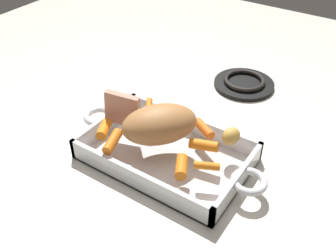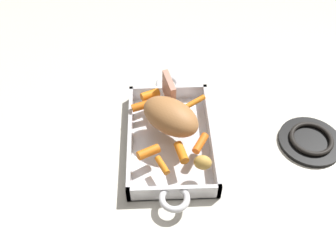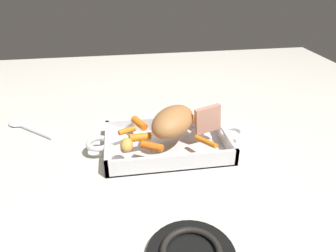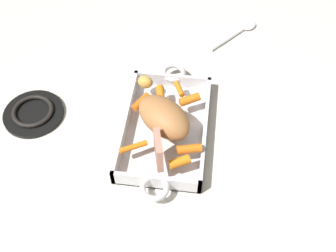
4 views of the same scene
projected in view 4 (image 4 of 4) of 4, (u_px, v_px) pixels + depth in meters
The scene contains 14 objects.
ground_plane at pixel (165, 132), 1.10m from camera, with size 2.00×2.00×0.00m, color silver.
roasting_dish at pixel (165, 129), 1.09m from camera, with size 0.45×0.22×0.05m.
pork_roast at pixel (164, 117), 1.02m from camera, with size 0.16×0.10×0.08m, color #AE7340.
roast_slice_thick at pixel (158, 150), 0.97m from camera, with size 0.02×0.08×0.08m, color tan.
baby_carrot_southwest at pixel (161, 96), 1.10m from camera, with size 0.02×0.02×0.06m, color orange.
baby_carrot_center_left at pixel (190, 99), 1.10m from camera, with size 0.02×0.02×0.06m, color orange.
baby_carrot_southeast at pixel (179, 162), 0.98m from camera, with size 0.02×0.02×0.05m, color orange.
baby_carrot_northeast at pixel (189, 149), 1.00m from camera, with size 0.02×0.02×0.06m, color orange.
baby_carrot_northwest at pixel (133, 147), 1.01m from camera, with size 0.01×0.01×0.07m, color orange.
baby_carrot_center_right at pixel (179, 89), 1.12m from camera, with size 0.02×0.02×0.05m, color orange.
baby_carrot_short at pixel (141, 102), 1.09m from camera, with size 0.02×0.02×0.06m, color orange.
potato_near_roast at pixel (145, 82), 1.12m from camera, with size 0.04×0.03×0.04m, color gold.
stove_burner_rear at pixel (33, 113), 1.13m from camera, with size 0.17×0.17×0.02m.
serving_spoon at pixel (239, 31), 1.34m from camera, with size 0.17×0.16×0.01m.
Camera 4 is at (-0.64, -0.09, 0.89)m, focal length 43.62 mm.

